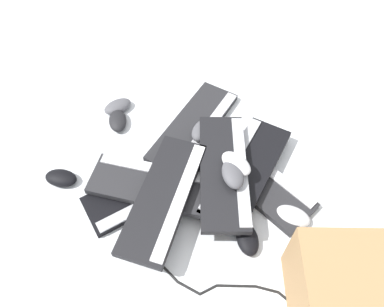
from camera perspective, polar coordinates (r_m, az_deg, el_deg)
name	(u,v)px	position (r m, az deg, el deg)	size (l,w,h in m)	color
ground_plane	(204,148)	(1.36, 1.81, 0.89)	(3.20, 3.20, 0.00)	silver
keyboard_0	(253,177)	(1.29, 9.28, -3.59)	(0.46, 0.28, 0.03)	#232326
keyboard_1	(194,126)	(1.40, 0.32, 4.14)	(0.17, 0.45, 0.03)	#232326
keyboard_2	(151,188)	(1.26, -6.28, -5.17)	(0.35, 0.46, 0.03)	black
keyboard_3	(157,186)	(1.22, -5.31, -4.89)	(0.46, 0.26, 0.03)	#232326
keyboard_4	(246,170)	(1.26, 8.25, -2.58)	(0.15, 0.44, 0.03)	black
keyboard_5	(164,196)	(1.17, -4.29, -6.51)	(0.23, 0.46, 0.03)	black
keyboard_6	(224,170)	(1.22, 4.93, -2.52)	(0.34, 0.46, 0.03)	black
mouse_0	(247,239)	(1.17, 8.43, -12.73)	(0.11, 0.07, 0.04)	black
mouse_1	(61,178)	(1.34, -19.33, -3.54)	(0.11, 0.07, 0.04)	black
mouse_2	(202,130)	(1.35, 1.57, 3.59)	(0.11, 0.07, 0.04)	#4C4C51
mouse_3	(233,174)	(1.17, 6.23, -3.14)	(0.11, 0.07, 0.04)	#4C4C51
mouse_4	(118,121)	(1.44, -11.25, 4.95)	(0.11, 0.07, 0.04)	black
mouse_5	(236,164)	(1.19, 6.74, -1.53)	(0.11, 0.07, 0.04)	silver
mouse_6	(293,216)	(1.23, 15.13, -9.18)	(0.11, 0.07, 0.04)	silver
mouse_7	(118,106)	(1.49, -11.26, 7.06)	(0.11, 0.07, 0.04)	#4C4C51
cardboard_box	(340,289)	(1.09, 21.59, -18.64)	(0.24, 0.23, 0.22)	#9E774C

